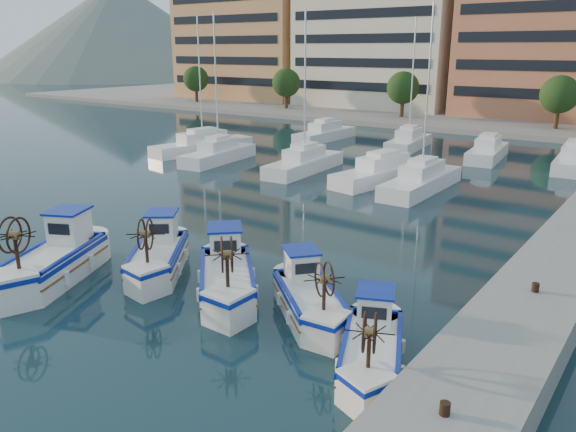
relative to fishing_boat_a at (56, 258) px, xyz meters
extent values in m
plane|color=#1A3844|center=(3.37, 1.07, -0.89)|extent=(300.00, 300.00, 0.00)
cube|color=gray|center=(16.37, 9.07, -0.29)|extent=(3.00, 60.00, 1.20)
cube|color=gray|center=(3.37, 68.07, -0.59)|extent=(180.00, 40.00, 0.60)
cube|color=tan|center=(-44.63, 66.07, 11.71)|extent=(24.00, 14.00, 24.00)
cube|color=black|center=(-44.63, 59.07, 11.71)|extent=(22.08, 0.12, 21.60)
cube|color=beige|center=(-19.63, 66.07, 10.21)|extent=(23.00, 14.00, 21.00)
cube|color=black|center=(-19.63, 59.07, 10.21)|extent=(21.16, 0.12, 18.90)
cube|color=#BD6B49|center=(4.37, 66.07, 12.21)|extent=(22.00, 14.00, 25.00)
cube|color=black|center=(4.37, 59.07, 12.21)|extent=(20.24, 0.12, 22.50)
cylinder|color=#3F2B19|center=(-46.63, 54.57, 0.61)|extent=(0.50, 0.50, 3.00)
sphere|color=#224217|center=(-46.63, 54.57, 3.31)|extent=(4.00, 4.00, 4.00)
cylinder|color=#3F2B19|center=(-28.63, 54.57, 0.61)|extent=(0.50, 0.50, 3.00)
sphere|color=#224217|center=(-28.63, 54.57, 3.31)|extent=(4.00, 4.00, 4.00)
cylinder|color=#3F2B19|center=(-10.63, 54.57, 0.61)|extent=(0.50, 0.50, 3.00)
sphere|color=#224217|center=(-10.63, 54.57, 3.31)|extent=(4.00, 4.00, 4.00)
cylinder|color=#3F2B19|center=(7.37, 54.57, 0.61)|extent=(0.50, 0.50, 3.00)
sphere|color=#224217|center=(7.37, 54.57, 3.31)|extent=(4.00, 4.00, 4.00)
cone|color=slate|center=(-136.63, 111.07, -0.89)|extent=(180.00, 180.00, 60.00)
cube|color=white|center=(-15.48, 24.09, -0.39)|extent=(3.73, 10.09, 1.00)
cylinder|color=silver|center=(-15.48, 24.09, 5.11)|extent=(0.12, 0.12, 11.00)
cube|color=white|center=(-11.34, 21.68, -0.39)|extent=(3.21, 8.15, 1.00)
cylinder|color=silver|center=(-11.34, 21.68, 5.11)|extent=(0.12, 0.12, 11.00)
cube|color=white|center=(-3.54, 22.65, -0.39)|extent=(2.77, 8.58, 1.00)
cylinder|color=silver|center=(-3.54, 22.65, 5.11)|extent=(0.12, 0.12, 11.00)
cube|color=white|center=(2.67, 23.19, -0.39)|extent=(3.71, 9.27, 1.00)
cube|color=white|center=(5.92, 22.30, -0.39)|extent=(2.27, 8.77, 1.00)
cylinder|color=silver|center=(5.92, 22.30, 5.11)|extent=(0.12, 0.12, 11.00)
cube|color=white|center=(-10.46, 36.41, -0.39)|extent=(2.26, 8.56, 1.00)
cube|color=white|center=(-1.45, 36.51, -0.39)|extent=(3.05, 7.62, 1.00)
cylinder|color=silver|center=(-1.45, 36.51, 5.11)|extent=(0.12, 0.12, 11.00)
cube|color=white|center=(6.00, 35.67, -0.39)|extent=(3.10, 7.84, 1.00)
cube|color=white|center=(12.48, 36.09, -0.39)|extent=(2.91, 9.05, 1.00)
cube|color=white|center=(0.07, -0.15, -0.29)|extent=(3.94, 5.20, 1.20)
cube|color=#0B2092|center=(0.07, -0.15, 0.16)|extent=(4.06, 5.35, 0.18)
cube|color=blue|center=(0.07, -0.15, 0.09)|extent=(3.32, 4.57, 0.07)
cube|color=white|center=(-0.53, 1.08, 0.93)|extent=(1.77, 1.88, 1.25)
cube|color=#0B2092|center=(-0.53, 1.08, 1.62)|extent=(2.00, 2.11, 0.09)
cylinder|color=#331E14|center=(0.97, -1.99, 0.97)|extent=(0.14, 0.14, 1.32)
cylinder|color=brown|center=(0.97, -1.99, 1.67)|extent=(0.47, 0.45, 0.32)
torus|color=#331E14|center=(0.82, -2.06, 1.67)|extent=(0.66, 1.23, 1.33)
torus|color=#331E14|center=(1.12, -1.91, 1.67)|extent=(0.66, 1.23, 1.33)
cube|color=white|center=(2.81, 2.82, -0.36)|extent=(4.02, 4.48, 1.06)
cube|color=#0B2092|center=(2.81, 2.82, 0.04)|extent=(4.14, 4.61, 0.16)
cube|color=blue|center=(2.81, 2.82, -0.02)|extent=(3.45, 3.90, 0.06)
cube|color=white|center=(2.08, 3.78, 0.73)|extent=(1.68, 1.72, 1.11)
cube|color=#0B2092|center=(2.08, 3.78, 1.33)|extent=(1.89, 1.93, 0.08)
cylinder|color=#331E14|center=(3.92, 1.37, 0.76)|extent=(0.12, 0.12, 1.17)
cylinder|color=brown|center=(3.92, 1.37, 1.38)|extent=(0.43, 0.42, 0.28)
torus|color=#331E14|center=(3.80, 1.28, 1.38)|extent=(0.77, 0.98, 1.18)
torus|color=#331E14|center=(4.04, 1.46, 1.38)|extent=(0.77, 0.98, 1.18)
cube|color=white|center=(6.64, 2.76, -0.34)|extent=(4.40, 4.49, 1.10)
cube|color=#0B2092|center=(6.64, 2.76, 0.08)|extent=(4.54, 4.62, 0.17)
cube|color=blue|center=(6.64, 2.76, 0.01)|extent=(3.80, 3.88, 0.06)
cube|color=white|center=(5.77, 3.67, 0.79)|extent=(1.77, 1.78, 1.15)
cube|color=#0B2092|center=(5.77, 3.67, 1.42)|extent=(2.00, 2.00, 0.08)
cylinder|color=#331E14|center=(7.94, 1.40, 0.82)|extent=(0.13, 0.13, 1.22)
cylinder|color=brown|center=(7.94, 1.40, 1.47)|extent=(0.45, 0.44, 0.29)
torus|color=#331E14|center=(7.83, 1.29, 1.47)|extent=(0.90, 0.94, 1.23)
torus|color=#331E14|center=(8.06, 1.50, 1.47)|extent=(0.90, 0.94, 1.23)
cube|color=white|center=(10.06, 3.16, -0.40)|extent=(4.07, 3.83, 0.98)
cube|color=#0B2092|center=(10.06, 3.16, -0.03)|extent=(4.19, 3.95, 0.15)
cube|color=blue|center=(10.06, 3.16, -0.09)|extent=(3.53, 3.30, 0.06)
cube|color=white|center=(9.21, 3.89, 0.60)|extent=(1.59, 1.57, 1.03)
cube|color=#0B2092|center=(9.21, 3.89, 1.16)|extent=(1.79, 1.77, 0.07)
cylinder|color=#331E14|center=(11.33, 2.06, 0.63)|extent=(0.11, 0.11, 1.08)
cylinder|color=brown|center=(11.33, 2.06, 1.21)|extent=(0.39, 0.40, 0.26)
torus|color=#331E14|center=(11.24, 1.96, 1.21)|extent=(0.87, 0.76, 1.09)
torus|color=#331E14|center=(11.42, 2.17, 1.21)|extent=(0.87, 0.76, 1.09)
cube|color=white|center=(13.33, 1.49, -0.42)|extent=(3.03, 4.12, 0.95)
cube|color=#0B2092|center=(13.33, 1.49, -0.06)|extent=(3.12, 4.24, 0.14)
cube|color=blue|center=(13.33, 1.49, -0.11)|extent=(2.55, 3.63, 0.05)
cube|color=white|center=(12.89, 2.48, 0.55)|extent=(1.38, 1.47, 0.99)
cube|color=#0B2092|center=(12.89, 2.48, 1.09)|extent=(1.56, 1.65, 0.07)
cylinder|color=#331E14|center=(13.99, 0.01, 0.58)|extent=(0.11, 0.11, 1.05)
cylinder|color=brown|center=(13.99, 0.01, 1.14)|extent=(0.37, 0.35, 0.25)
torus|color=#331E14|center=(13.87, -0.05, 1.14)|extent=(0.49, 0.99, 1.05)
torus|color=#331E14|center=(14.12, 0.06, 1.14)|extent=(0.49, 0.99, 1.05)
camera|label=1|loc=(19.79, -11.43, 7.98)|focal=35.00mm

